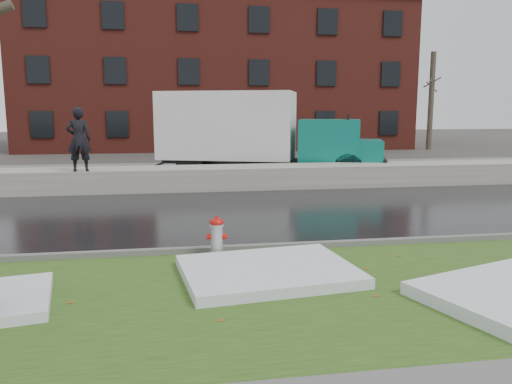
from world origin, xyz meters
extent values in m
plane|color=#47423D|center=(0.00, 0.00, 0.00)|extent=(120.00, 120.00, 0.00)
cube|color=#294517|center=(0.00, -1.25, 0.02)|extent=(60.00, 4.50, 0.04)
cube|color=black|center=(0.00, 4.50, 0.01)|extent=(60.00, 7.00, 0.03)
cube|color=slate|center=(0.00, 13.00, 0.01)|extent=(60.00, 9.00, 0.03)
cube|color=slate|center=(0.00, 1.00, 0.07)|extent=(60.00, 0.15, 0.14)
cube|color=#A7A398|center=(0.00, 8.70, 0.38)|extent=(60.00, 1.60, 0.75)
cube|color=maroon|center=(2.00, 30.00, 5.00)|extent=(26.00, 12.00, 10.00)
cylinder|color=brown|center=(-6.00, 26.00, 3.25)|extent=(0.36, 0.36, 6.50)
cylinder|color=brown|center=(-6.00, 26.00, 4.20)|extent=(0.84, 1.62, 0.73)
cylinder|color=brown|center=(-6.00, 26.00, 5.10)|extent=(1.08, 1.26, 0.66)
cylinder|color=brown|center=(-6.00, 26.00, 3.60)|extent=(1.40, 0.61, 0.63)
cylinder|color=brown|center=(16.00, 24.00, 3.25)|extent=(0.36, 0.36, 6.50)
cylinder|color=brown|center=(16.00, 24.00, 4.20)|extent=(0.84, 1.62, 0.73)
cylinder|color=brown|center=(16.00, 24.00, 5.10)|extent=(1.08, 1.26, 0.66)
cylinder|color=brown|center=(16.00, 24.00, 3.60)|extent=(1.40, 0.61, 0.63)
cylinder|color=#ACAFB4|center=(-0.51, 0.60, 0.36)|extent=(0.23, 0.23, 0.64)
ellipsoid|color=#B7120E|center=(-0.51, 0.60, 0.68)|extent=(0.28, 0.28, 0.15)
cylinder|color=#B7120E|center=(-0.51, 0.60, 0.77)|extent=(0.05, 0.05, 0.05)
cylinder|color=#B7120E|center=(-0.65, 0.62, 0.43)|extent=(0.10, 0.11, 0.10)
cylinder|color=#B7120E|center=(-0.38, 0.58, 0.43)|extent=(0.10, 0.11, 0.10)
cylinder|color=#ACAFB4|center=(-0.50, 0.73, 0.43)|extent=(0.14, 0.11, 0.13)
cube|color=black|center=(2.08, 11.57, 0.63)|extent=(7.61, 3.45, 0.21)
cube|color=silver|center=(0.90, 11.98, 2.03)|extent=(5.72, 3.99, 2.61)
cube|color=#0C7263|center=(4.68, 10.67, 1.45)|extent=(2.86, 2.92, 1.64)
cube|color=#0C7263|center=(6.00, 10.21, 1.06)|extent=(1.79, 2.39, 0.87)
cube|color=black|center=(5.32, 10.44, 2.03)|extent=(0.71, 1.85, 0.87)
cube|color=black|center=(-2.11, 13.03, 0.31)|extent=(1.94, 1.64, 0.65)
cylinder|color=black|center=(5.03, 9.47, 0.53)|extent=(1.10, 0.62, 1.06)
cylinder|color=black|center=(5.70, 11.39, 0.53)|extent=(1.10, 0.62, 1.06)
cylinder|color=black|center=(0.84, 10.93, 0.53)|extent=(1.10, 0.62, 1.06)
cylinder|color=black|center=(1.51, 12.85, 0.53)|extent=(1.10, 0.62, 1.06)
cylinder|color=black|center=(-0.62, 11.44, 0.53)|extent=(1.10, 0.62, 1.06)
cylinder|color=black|center=(0.05, 13.35, 0.53)|extent=(1.10, 0.62, 1.06)
imported|color=black|center=(-4.07, 8.10, 1.73)|extent=(0.74, 0.51, 1.96)
cube|color=silver|center=(0.18, -0.50, 0.12)|extent=(2.83, 2.30, 0.16)
camera|label=1|loc=(-1.21, -7.82, 2.57)|focal=35.00mm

